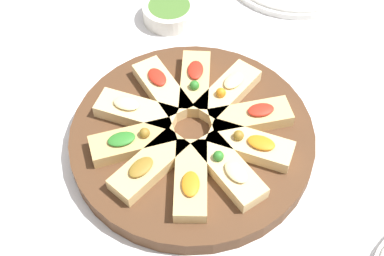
# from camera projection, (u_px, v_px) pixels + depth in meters

# --- Properties ---
(ground_plane) EXTENTS (3.00, 3.00, 0.00)m
(ground_plane) POSITION_uv_depth(u_px,v_px,m) (192.00, 144.00, 0.73)
(ground_plane) COLOR white
(serving_board) EXTENTS (0.33, 0.33, 0.03)m
(serving_board) POSITION_uv_depth(u_px,v_px,m) (192.00, 138.00, 0.72)
(serving_board) COLOR #51331E
(serving_board) RESTS_ON ground_plane
(focaccia_slice_0) EXTENTS (0.07, 0.12, 0.03)m
(focaccia_slice_0) POSITION_uv_depth(u_px,v_px,m) (133.00, 142.00, 0.69)
(focaccia_slice_0) COLOR tan
(focaccia_slice_0) RESTS_ON serving_board
(focaccia_slice_1) EXTENTS (0.07, 0.12, 0.03)m
(focaccia_slice_1) POSITION_uv_depth(u_px,v_px,m) (149.00, 166.00, 0.67)
(focaccia_slice_1) COLOR #DBB775
(focaccia_slice_1) RESTS_ON serving_board
(focaccia_slice_2) EXTENTS (0.11, 0.09, 0.03)m
(focaccia_slice_2) POSITION_uv_depth(u_px,v_px,m) (191.00, 180.00, 0.66)
(focaccia_slice_2) COLOR #DBB775
(focaccia_slice_2) RESTS_ON serving_board
(focaccia_slice_3) EXTENTS (0.11, 0.05, 0.03)m
(focaccia_slice_3) POSITION_uv_depth(u_px,v_px,m) (229.00, 169.00, 0.67)
(focaccia_slice_3) COLOR #E5C689
(focaccia_slice_3) RESTS_ON serving_board
(focaccia_slice_4) EXTENTS (0.11, 0.10, 0.03)m
(focaccia_slice_4) POSITION_uv_depth(u_px,v_px,m) (250.00, 145.00, 0.69)
(focaccia_slice_4) COLOR #E5C689
(focaccia_slice_4) RESTS_ON serving_board
(focaccia_slice_5) EXTENTS (0.07, 0.12, 0.03)m
(focaccia_slice_5) POSITION_uv_depth(u_px,v_px,m) (251.00, 117.00, 0.72)
(focaccia_slice_5) COLOR #DBB775
(focaccia_slice_5) RESTS_ON serving_board
(focaccia_slice_6) EXTENTS (0.08, 0.12, 0.03)m
(focaccia_slice_6) POSITION_uv_depth(u_px,v_px,m) (228.00, 91.00, 0.74)
(focaccia_slice_6) COLOR #E5C689
(focaccia_slice_6) RESTS_ON serving_board
(focaccia_slice_7) EXTENTS (0.11, 0.09, 0.03)m
(focaccia_slice_7) POSITION_uv_depth(u_px,v_px,m) (195.00, 82.00, 0.75)
(focaccia_slice_7) COLOR #DBB775
(focaccia_slice_7) RESTS_ON serving_board
(focaccia_slice_8) EXTENTS (0.11, 0.04, 0.03)m
(focaccia_slice_8) POSITION_uv_depth(u_px,v_px,m) (163.00, 88.00, 0.75)
(focaccia_slice_8) COLOR #E5C689
(focaccia_slice_8) RESTS_ON serving_board
(focaccia_slice_9) EXTENTS (0.11, 0.10, 0.03)m
(focaccia_slice_9) POSITION_uv_depth(u_px,v_px,m) (136.00, 112.00, 0.72)
(focaccia_slice_9) COLOR #E5C689
(focaccia_slice_9) RESTS_ON serving_board
(dipping_bowl) EXTENTS (0.09, 0.09, 0.03)m
(dipping_bowl) POSITION_uv_depth(u_px,v_px,m) (169.00, 12.00, 0.88)
(dipping_bowl) COLOR silver
(dipping_bowl) RESTS_ON ground_plane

